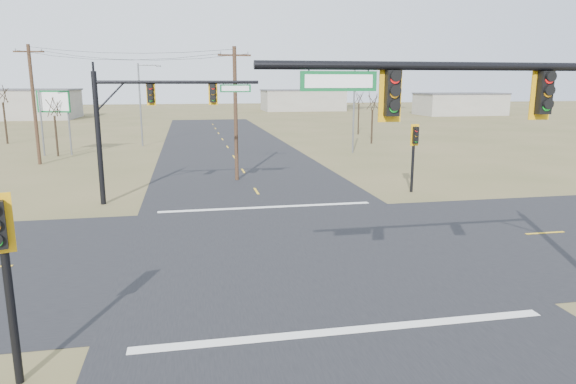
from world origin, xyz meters
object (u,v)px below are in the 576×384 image
object	(u,v)px
pedestal_signal_ne	(415,143)
bare_tree_d	(359,97)
streetlight_c	(142,100)
utility_pole_near	(236,112)
bare_tree_b	(2,93)
mast_arm_far	(149,109)
pedestal_signal_sw	(2,249)
highway_sign	(54,110)
mast_arm_near	(557,131)
streetlight_a	(352,105)
bare_tree_a	(54,106)
utility_pole_far	(34,103)
bare_tree_c	(373,101)

from	to	relation	value
pedestal_signal_ne	bare_tree_d	distance (m)	38.22
streetlight_c	bare_tree_d	distance (m)	28.91
utility_pole_near	bare_tree_b	world-z (taller)	utility_pole_near
mast_arm_far	streetlight_c	bearing A→B (deg)	119.20
mast_arm_far	bare_tree_d	size ratio (longest dim) A/B	1.50
pedestal_signal_ne	pedestal_signal_sw	xyz separation A→B (m)	(-18.12, -18.40, 0.12)
pedestal_signal_ne	mast_arm_far	bearing A→B (deg)	175.23
pedestal_signal_ne	highway_sign	bearing A→B (deg)	135.98
mast_arm_near	highway_sign	xyz separation A→B (m)	(-21.63, 41.29, -1.32)
streetlight_a	streetlight_c	xyz separation A→B (m)	(-20.88, 9.81, 0.27)
mast_arm_far	bare_tree_a	size ratio (longest dim) A/B	1.53
streetlight_c	highway_sign	bearing A→B (deg)	-126.68
utility_pole_far	bare_tree_d	xyz separation A→B (m)	(35.59, 20.02, -0.20)
mast_arm_far	bare_tree_a	bearing A→B (deg)	139.01
utility_pole_near	highway_sign	size ratio (longest dim) A/B	1.51
bare_tree_b	bare_tree_d	xyz separation A→B (m)	(43.49, 2.81, -0.79)
bare_tree_a	bare_tree_d	xyz separation A→B (m)	(35.23, 15.07, 0.21)
utility_pole_far	bare_tree_a	world-z (taller)	utility_pole_far
highway_sign	bare_tree_d	xyz separation A→B (m)	(35.35, 14.45, 0.63)
utility_pole_near	utility_pole_far	xyz separation A→B (m)	(-16.04, 10.68, 0.33)
pedestal_signal_sw	utility_pole_far	xyz separation A→B (m)	(-8.58, 35.50, 1.87)
mast_arm_far	highway_sign	bearing A→B (deg)	138.66
utility_pole_near	utility_pole_far	size ratio (longest dim) A/B	0.93
pedestal_signal_sw	streetlight_a	distance (m)	42.62
streetlight_a	bare_tree_a	distance (m)	28.53
mast_arm_near	utility_pole_far	bearing A→B (deg)	123.36
pedestal_signal_ne	bare_tree_c	size ratio (longest dim) A/B	0.70
mast_arm_far	utility_pole_near	xyz separation A→B (m)	(5.46, 6.04, -0.55)
mast_arm_far	bare_tree_c	distance (m)	34.72
bare_tree_a	bare_tree_b	xyz separation A→B (m)	(-8.26, 12.26, 1.00)
mast_arm_far	utility_pole_near	distance (m)	8.16
streetlight_c	bare_tree_a	size ratio (longest dim) A/B	1.48
mast_arm_near	streetlight_c	size ratio (longest dim) A/B	1.27
mast_arm_near	bare_tree_c	xyz separation A→B (m)	(11.71, 45.00, -0.80)
mast_arm_far	pedestal_signal_sw	bearing A→B (deg)	-72.29
utility_pole_near	bare_tree_b	bearing A→B (deg)	130.63
streetlight_c	utility_pole_far	bearing A→B (deg)	-109.62
mast_arm_near	mast_arm_far	world-z (taller)	mast_arm_near
bare_tree_a	bare_tree_b	world-z (taller)	bare_tree_b
streetlight_a	bare_tree_a	world-z (taller)	streetlight_a
utility_pole_near	bare_tree_b	distance (m)	36.77
highway_sign	bare_tree_a	world-z (taller)	highway_sign
utility_pole_near	bare_tree_a	size ratio (longest dim) A/B	1.55
bare_tree_a	bare_tree_c	xyz separation A→B (m)	(33.22, 4.33, 0.10)
pedestal_signal_ne	streetlight_a	bearing A→B (deg)	80.45
utility_pole_near	bare_tree_d	size ratio (longest dim) A/B	1.51
mast_arm_far	highway_sign	world-z (taller)	mast_arm_far
pedestal_signal_ne	utility_pole_near	size ratio (longest dim) A/B	0.47
pedestal_signal_ne	bare_tree_b	world-z (taller)	bare_tree_b
mast_arm_near	bare_tree_d	xyz separation A→B (m)	(13.72, 55.74, -0.69)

